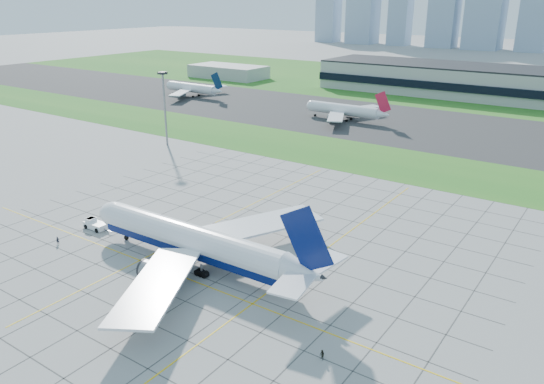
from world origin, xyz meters
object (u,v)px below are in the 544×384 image
(crew_far, at_px, (322,355))
(distant_jet_0, at_px, (193,88))
(airliner, at_px, (194,241))
(pushback_tug, at_px, (95,224))
(crew_near, at_px, (58,240))
(distant_jet_1, at_px, (345,110))
(light_mast, at_px, (164,99))

(crew_far, xyz_separation_m, distant_jet_0, (-165.47, 152.02, 3.69))
(airliner, bearing_deg, pushback_tug, 179.62)
(crew_near, relative_size, crew_far, 1.03)
(distant_jet_0, bearing_deg, distant_jet_1, -3.93)
(pushback_tug, height_order, crew_near, pushback_tug)
(distant_jet_0, bearing_deg, light_mast, -52.57)
(light_mast, relative_size, distant_jet_1, 0.60)
(crew_far, distance_m, distant_jet_0, 224.73)
(pushback_tug, distance_m, crew_near, 9.70)
(airliner, distance_m, distant_jet_0, 191.73)
(airliner, distance_m, distant_jet_1, 139.13)
(light_mast, bearing_deg, crew_near, -60.90)
(pushback_tug, height_order, distant_jet_1, distant_jet_1)
(distant_jet_1, bearing_deg, crew_near, -87.35)
(crew_near, xyz_separation_m, crew_far, (65.24, -1.52, -0.03))
(airliner, bearing_deg, crew_far, -18.79)
(airliner, distance_m, pushback_tug, 30.57)
(light_mast, height_order, crew_near, light_mast)
(airliner, bearing_deg, light_mast, 137.80)
(light_mast, xyz_separation_m, distant_jet_0, (-60.31, 78.81, -11.70))
(pushback_tug, bearing_deg, airliner, -0.38)
(airliner, height_order, pushback_tug, airliner)
(light_mast, relative_size, crew_far, 16.02)
(distant_jet_0, bearing_deg, pushback_tug, -54.61)
(airliner, bearing_deg, distant_jet_0, 132.06)
(pushback_tug, height_order, crew_far, pushback_tug)
(crew_near, xyz_separation_m, distant_jet_0, (-100.22, 150.51, 3.66))
(crew_near, height_order, crew_far, crew_near)
(light_mast, xyz_separation_m, crew_near, (39.92, -71.70, -15.36))
(pushback_tug, bearing_deg, distant_jet_0, 124.61)
(airliner, relative_size, pushback_tug, 6.94)
(crew_far, bearing_deg, crew_near, -156.89)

